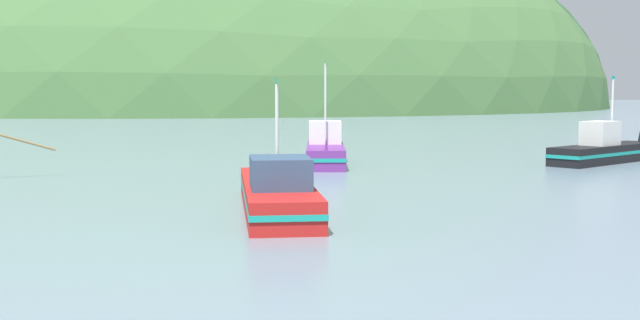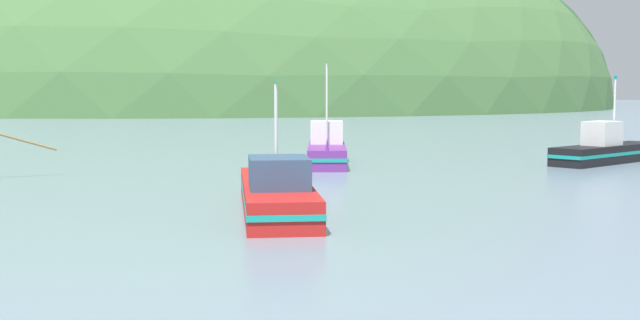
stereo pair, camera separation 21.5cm
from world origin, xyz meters
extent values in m
ellipsoid|color=#2D562D|center=(40.75, 246.40, 0.00)|extent=(171.46, 137.17, 106.75)
ellipsoid|color=#47703D|center=(-3.76, 196.89, 0.00)|extent=(202.54, 162.03, 99.97)
cube|color=red|center=(-5.41, 21.69, 0.53)|extent=(2.99, 11.17, 1.05)
cube|color=teal|center=(-5.41, 21.69, 0.58)|extent=(3.02, 11.28, 0.19)
cone|color=red|center=(-5.12, 26.76, 1.40)|extent=(0.21, 0.21, 0.70)
cube|color=#334C6B|center=(-5.51, 19.83, 1.58)|extent=(2.16, 2.75, 1.06)
cylinder|color=silver|center=(-5.42, 21.45, 2.82)|extent=(0.12, 0.12, 3.54)
cube|color=teal|center=(-5.42, 21.45, 4.71)|extent=(0.05, 0.36, 0.20)
cube|color=black|center=(16.37, 37.41, 0.54)|extent=(9.17, 6.91, 1.08)
cube|color=teal|center=(16.37, 37.41, 0.60)|extent=(9.27, 6.97, 0.20)
cone|color=black|center=(20.07, 39.77, 1.43)|extent=(0.28, 0.28, 0.70)
cube|color=silver|center=(15.83, 37.07, 1.80)|extent=(2.67, 2.48, 1.43)
cylinder|color=silver|center=(17.00, 37.81, 3.04)|extent=(0.12, 0.12, 3.91)
cube|color=teal|center=(17.00, 37.81, 5.11)|extent=(0.32, 0.22, 0.20)
cube|color=#6B2D84|center=(-0.40, 39.28, 0.57)|extent=(3.70, 9.51, 1.14)
cube|color=teal|center=(-0.40, 39.28, 0.63)|extent=(3.74, 9.61, 0.21)
cone|color=#6B2D84|center=(-1.13, 35.07, 1.49)|extent=(0.23, 0.23, 0.70)
cube|color=silver|center=(-0.16, 40.64, 1.82)|extent=(2.27, 2.54, 1.36)
cylinder|color=silver|center=(-0.40, 39.24, 3.53)|extent=(0.12, 0.12, 4.77)
cube|color=teal|center=(-0.40, 39.24, 6.03)|extent=(0.09, 0.36, 0.20)
camera|label=1|loc=(-8.93, -7.48, 4.41)|focal=45.52mm
camera|label=2|loc=(-8.72, -7.52, 4.41)|focal=45.52mm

